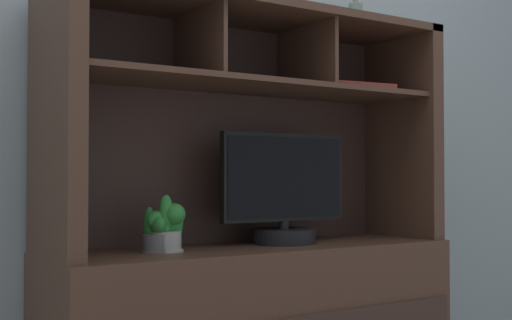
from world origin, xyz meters
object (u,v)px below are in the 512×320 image
object	(u,v)px
potted_fern	(156,233)
magazine_stack_left	(346,89)
media_console	(255,271)
potted_orchid	(167,227)
diffuser_bottle	(355,14)
tv_monitor	(284,198)

from	to	relation	value
potted_fern	magazine_stack_left	bearing A→B (deg)	1.42
potted_fern	magazine_stack_left	distance (m)	1.02
magazine_stack_left	potted_fern	bearing A→B (deg)	-178.58
media_console	potted_orchid	distance (m)	0.40
potted_orchid	diffuser_bottle	distance (m)	1.21
media_console	magazine_stack_left	world-z (taller)	media_console
media_console	magazine_stack_left	bearing A→B (deg)	2.25
tv_monitor	diffuser_bottle	xyz separation A→B (m)	(0.37, 0.01, 0.75)
media_console	diffuser_bottle	world-z (taller)	diffuser_bottle
tv_monitor	potted_fern	bearing A→B (deg)	-179.50
potted_fern	diffuser_bottle	distance (m)	1.24
media_console	potted_orchid	xyz separation A→B (m)	(-0.36, -0.01, 0.18)
tv_monitor	potted_fern	size ratio (longest dim) A/B	3.64
potted_orchid	diffuser_bottle	bearing A→B (deg)	1.47
media_console	tv_monitor	world-z (taller)	media_console
diffuser_bottle	tv_monitor	bearing A→B (deg)	-178.97
magazine_stack_left	diffuser_bottle	size ratio (longest dim) A/B	1.20
potted_orchid	tv_monitor	bearing A→B (deg)	1.80
media_console	diffuser_bottle	distance (m)	1.13
potted_fern	diffuser_bottle	world-z (taller)	diffuser_bottle
tv_monitor	magazine_stack_left	size ratio (longest dim) A/B	1.57
media_console	magazine_stack_left	distance (m)	0.84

